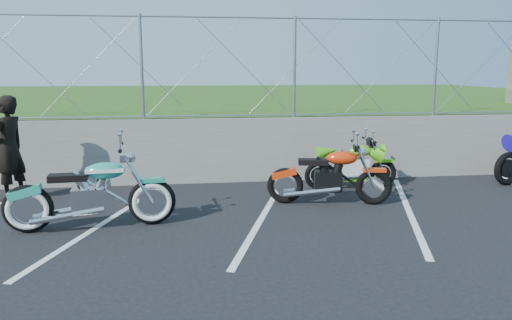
{
  "coord_description": "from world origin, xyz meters",
  "views": [
    {
      "loc": [
        -1.12,
        -6.46,
        2.27
      ],
      "look_at": [
        -0.07,
        1.3,
        0.84
      ],
      "focal_mm": 35.0,
      "sensor_mm": 36.0,
      "label": 1
    }
  ],
  "objects": [
    {
      "name": "ground",
      "position": [
        0.0,
        0.0,
        0.0
      ],
      "size": [
        90.0,
        90.0,
        0.0
      ],
      "primitive_type": "plane",
      "color": "black",
      "rests_on": "ground"
    },
    {
      "name": "retaining_wall",
      "position": [
        0.0,
        3.5,
        0.65
      ],
      "size": [
        30.0,
        0.22,
        1.3
      ],
      "primitive_type": "cube",
      "color": "slate",
      "rests_on": "ground"
    },
    {
      "name": "grass_field",
      "position": [
        0.0,
        13.5,
        0.65
      ],
      "size": [
        30.0,
        20.0,
        1.3
      ],
      "primitive_type": "cube",
      "color": "#234A13",
      "rests_on": "ground"
    },
    {
      "name": "chain_link_fence",
      "position": [
        0.0,
        3.5,
        2.3
      ],
      "size": [
        28.0,
        0.03,
        2.0
      ],
      "color": "gray",
      "rests_on": "retaining_wall"
    },
    {
      "name": "parking_lines",
      "position": [
        1.2,
        1.0,
        0.0
      ],
      "size": [
        18.29,
        4.31,
        0.01
      ],
      "color": "silver",
      "rests_on": "ground"
    },
    {
      "name": "cruiser_turquoise",
      "position": [
        -2.5,
        0.71,
        0.48
      ],
      "size": [
        2.39,
        0.75,
        1.19
      ],
      "rotation": [
        0.0,
        0.0,
        0.1
      ],
      "color": "black",
      "rests_on": "ground"
    },
    {
      "name": "naked_orange",
      "position": [
        1.24,
        1.54,
        0.45
      ],
      "size": [
        2.09,
        0.71,
        1.05
      ],
      "rotation": [
        0.0,
        0.0,
        -0.19
      ],
      "color": "black",
      "rests_on": "ground"
    },
    {
      "name": "sportbike_green",
      "position": [
        1.97,
        2.6,
        0.41
      ],
      "size": [
        1.83,
        0.65,
        0.95
      ],
      "rotation": [
        0.0,
        0.0,
        0.0
      ],
      "color": "black",
      "rests_on": "ground"
    },
    {
      "name": "person_standing",
      "position": [
        -4.22,
        2.5,
        0.92
      ],
      "size": [
        0.68,
        0.79,
        1.83
      ],
      "primitive_type": "imported",
      "rotation": [
        0.0,
        0.0,
        -2.0
      ],
      "color": "black",
      "rests_on": "ground"
    }
  ]
}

